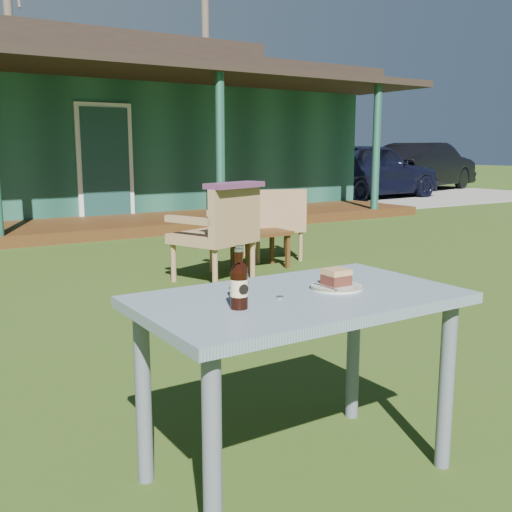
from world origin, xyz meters
TOP-DOWN VIEW (x-y plane):
  - ground at (0.00, 0.00)m, footprint 80.00×80.00m
  - gravel_strip at (10.50, 8.50)m, footprint 9.00×6.00m
  - tree_mid at (3.00, 18.50)m, footprint 0.28×0.28m
  - tree_right at (9.50, 17.00)m, footprint 0.28×0.28m
  - car_near at (9.40, 8.09)m, footprint 4.36×2.07m
  - car_far at (13.04, 9.50)m, footprint 4.62×2.64m
  - cafe_table at (0.00, -1.60)m, footprint 1.20×0.70m
  - plate at (0.18, -1.60)m, footprint 0.20×0.20m
  - cake_slice at (0.18, -1.59)m, footprint 0.09×0.09m
  - fork at (0.11, -1.61)m, footprint 0.01×0.14m
  - cola_bottle_near at (-0.24, -1.57)m, footprint 0.06×0.06m
  - cola_bottle_far at (-0.29, -1.65)m, footprint 0.06×0.06m
  - bottle_cap at (-0.10, -1.61)m, footprint 0.03×0.03m
  - armchair_left at (1.44, 1.58)m, footprint 0.85×0.82m
  - armchair_right at (2.52, 2.23)m, footprint 0.72×0.70m
  - floral_throw at (1.51, 1.41)m, footprint 0.69×0.43m
  - side_table at (2.10, 1.90)m, footprint 0.60×0.40m

SIDE VIEW (x-z plane):
  - ground at x=0.00m, z-range 0.00..0.00m
  - gravel_strip at x=10.50m, z-range 0.00..0.02m
  - side_table at x=2.10m, z-range 0.14..0.54m
  - armchair_right at x=2.52m, z-range 0.05..0.87m
  - armchair_left at x=1.44m, z-range 0.06..0.96m
  - cafe_table at x=0.00m, z-range 0.26..0.98m
  - car_near at x=9.40m, z-range 0.00..1.44m
  - car_far at x=13.04m, z-range 0.00..1.44m
  - bottle_cap at x=-0.10m, z-range 0.72..0.73m
  - plate at x=0.18m, z-range 0.72..0.74m
  - fork at x=0.11m, z-range 0.73..0.74m
  - cake_slice at x=0.18m, z-range 0.73..0.80m
  - cola_bottle_near at x=-0.24m, z-range 0.70..0.90m
  - cola_bottle_far at x=-0.29m, z-range 0.70..0.90m
  - floral_throw at x=1.51m, z-range 0.90..0.95m
  - tree_mid at x=3.00m, z-range 0.00..9.50m
  - tree_right at x=9.50m, z-range 0.00..11.00m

